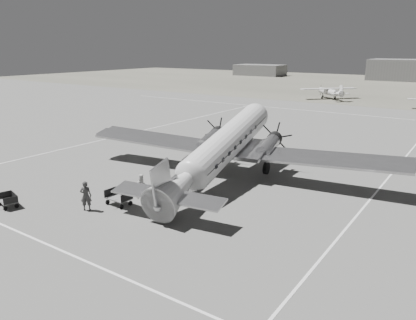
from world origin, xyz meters
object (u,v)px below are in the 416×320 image
(shed_secondary, at_px, (260,70))
(ramp_agent, at_px, (142,186))
(light_plane_left, at_px, (329,93))
(baggage_cart_far, at_px, (8,200))
(passenger, at_px, (165,182))
(dc3_airliner, at_px, (223,149))
(ground_crew, at_px, (86,196))
(baggage_cart_near, at_px, (119,198))

(shed_secondary, xyz_separation_m, ramp_agent, (53.67, -120.89, -1.14))
(light_plane_left, xyz_separation_m, baggage_cart_far, (1.72, -69.94, -0.81))
(shed_secondary, xyz_separation_m, baggage_cart_far, (47.51, -127.19, -1.56))
(passenger, bearing_deg, ramp_agent, -179.27)
(dc3_airliner, bearing_deg, shed_secondary, 108.14)
(light_plane_left, relative_size, ramp_agent, 6.94)
(shed_secondary, distance_m, light_plane_left, 73.31)
(dc3_airliner, bearing_deg, ground_crew, -120.26)
(ground_crew, bearing_deg, baggage_cart_near, -158.27)
(baggage_cart_near, xyz_separation_m, passenger, (0.98, 3.67, 0.25))
(shed_secondary, height_order, baggage_cart_near, shed_secondary)
(baggage_cart_near, distance_m, baggage_cart_far, 7.28)
(dc3_airliner, height_order, ramp_agent, dc3_airliner)
(ramp_agent, relative_size, passenger, 1.15)
(baggage_cart_near, bearing_deg, passenger, 77.23)
(light_plane_left, height_order, ground_crew, light_plane_left)
(baggage_cart_far, relative_size, passenger, 1.03)
(passenger, bearing_deg, baggage_cart_far, 160.17)
(dc3_airliner, bearing_deg, passenger, -122.75)
(dc3_airliner, xyz_separation_m, ground_crew, (-4.07, -9.97, -1.62))
(ramp_agent, bearing_deg, dc3_airliner, 1.38)
(ground_crew, xyz_separation_m, passenger, (2.01, 5.49, -0.24))
(ramp_agent, bearing_deg, passenger, 5.14)
(dc3_airliner, height_order, baggage_cart_far, dc3_airliner)
(ground_crew, bearing_deg, ramp_agent, -149.06)
(baggage_cart_far, height_order, ramp_agent, ramp_agent)
(shed_secondary, height_order, ramp_agent, shed_secondary)
(ground_crew, relative_size, ramp_agent, 1.15)
(dc3_airliner, height_order, light_plane_left, dc3_airliner)
(baggage_cart_far, xyz_separation_m, ground_crew, (4.77, 2.56, 0.55))
(baggage_cart_near, relative_size, ground_crew, 0.90)
(shed_secondary, xyz_separation_m, dc3_airliner, (56.35, -114.66, 0.61))
(baggage_cart_near, distance_m, passenger, 3.80)
(dc3_airliner, xyz_separation_m, baggage_cart_far, (-8.84, -12.53, -2.17))
(dc3_airliner, bearing_deg, baggage_cart_near, -118.48)
(baggage_cart_near, bearing_deg, ramp_agent, 81.66)
(shed_secondary, distance_m, baggage_cart_far, 135.78)
(shed_secondary, distance_m, ramp_agent, 132.27)
(shed_secondary, xyz_separation_m, ground_crew, (52.28, -124.63, -1.01))
(shed_secondary, height_order, baggage_cart_far, shed_secondary)
(ground_crew, height_order, passenger, ground_crew)
(baggage_cart_near, bearing_deg, dc3_airliner, 71.68)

